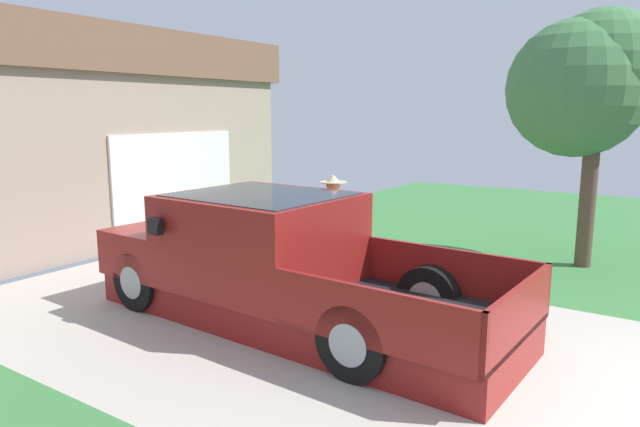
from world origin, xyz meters
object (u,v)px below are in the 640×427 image
at_px(pickup_truck, 269,262).
at_px(handbag, 347,286).
at_px(person_with_hat, 333,225).
at_px(front_yard_tree, 588,83).
at_px(house_with_garage, 14,135).

relative_size(pickup_truck, handbag, 12.10).
height_order(person_with_hat, front_yard_tree, front_yard_tree).
bearing_deg(person_with_hat, house_with_garage, -92.25).
relative_size(person_with_hat, handbag, 3.78).
bearing_deg(front_yard_tree, handbag, 147.74).
xyz_separation_m(pickup_truck, person_with_hat, (1.26, -0.19, 0.31)).
height_order(pickup_truck, handbag, pickup_truck).
height_order(person_with_hat, handbag, person_with_hat).
bearing_deg(handbag, front_yard_tree, -32.26).
bearing_deg(house_with_garage, person_with_hat, -88.78).
height_order(house_with_garage, front_yard_tree, front_yard_tree).
height_order(pickup_truck, house_with_garage, house_with_garage).
bearing_deg(pickup_truck, handbag, -15.55).
bearing_deg(pickup_truck, front_yard_tree, -26.21).
distance_m(handbag, front_yard_tree, 5.43).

